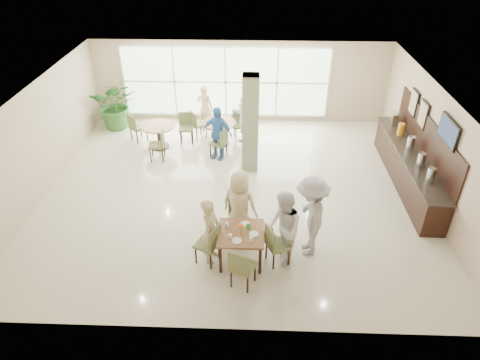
{
  "coord_description": "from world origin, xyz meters",
  "views": [
    {
      "loc": [
        0.5,
        -9.55,
        6.49
      ],
      "look_at": [
        0.2,
        -1.2,
        1.1
      ],
      "focal_mm": 32.0,
      "sensor_mm": 36.0,
      "label": 1
    }
  ],
  "objects_px": {
    "round_table_right": "(219,127)",
    "teen_standing": "(311,216)",
    "teen_right": "(283,228)",
    "adult_a": "(217,133)",
    "adult_standing": "(205,108)",
    "teen_left": "(211,231)",
    "adult_b": "(246,120)",
    "round_table_left": "(158,131)",
    "main_table": "(241,236)",
    "teen_far": "(240,205)",
    "potted_plant": "(116,104)",
    "buffet_counter": "(409,166)"
  },
  "relations": [
    {
      "from": "potted_plant",
      "to": "teen_far",
      "type": "bearing_deg",
      "value": -51.91
    },
    {
      "from": "potted_plant",
      "to": "adult_a",
      "type": "height_order",
      "value": "potted_plant"
    },
    {
      "from": "teen_right",
      "to": "buffet_counter",
      "type": "bearing_deg",
      "value": 119.17
    },
    {
      "from": "adult_standing",
      "to": "potted_plant",
      "type": "bearing_deg",
      "value": 20.93
    },
    {
      "from": "main_table",
      "to": "teen_right",
      "type": "distance_m",
      "value": 0.9
    },
    {
      "from": "buffet_counter",
      "to": "adult_a",
      "type": "height_order",
      "value": "buffet_counter"
    },
    {
      "from": "main_table",
      "to": "teen_right",
      "type": "relative_size",
      "value": 0.56
    },
    {
      "from": "buffet_counter",
      "to": "round_table_right",
      "type": "bearing_deg",
      "value": 157.71
    },
    {
      "from": "teen_left",
      "to": "adult_a",
      "type": "distance_m",
      "value": 4.43
    },
    {
      "from": "teen_left",
      "to": "teen_standing",
      "type": "relative_size",
      "value": 0.8
    },
    {
      "from": "adult_standing",
      "to": "round_table_left",
      "type": "bearing_deg",
      "value": 66.66
    },
    {
      "from": "round_table_left",
      "to": "main_table",
      "type": "bearing_deg",
      "value": -61.35
    },
    {
      "from": "round_table_left",
      "to": "adult_a",
      "type": "bearing_deg",
      "value": -17.65
    },
    {
      "from": "round_table_left",
      "to": "round_table_right",
      "type": "xyz_separation_m",
      "value": [
        1.89,
        0.3,
        0.0
      ]
    },
    {
      "from": "teen_right",
      "to": "adult_standing",
      "type": "xyz_separation_m",
      "value": [
        -2.3,
        6.38,
        -0.08
      ]
    },
    {
      "from": "round_table_left",
      "to": "teen_standing",
      "type": "height_order",
      "value": "teen_standing"
    },
    {
      "from": "adult_standing",
      "to": "round_table_right",
      "type": "bearing_deg",
      "value": 138.92
    },
    {
      "from": "teen_far",
      "to": "buffet_counter",
      "type": "bearing_deg",
      "value": -131.14
    },
    {
      "from": "round_table_left",
      "to": "teen_right",
      "type": "height_order",
      "value": "teen_right"
    },
    {
      "from": "buffet_counter",
      "to": "adult_b",
      "type": "bearing_deg",
      "value": 153.98
    },
    {
      "from": "adult_a",
      "to": "round_table_right",
      "type": "bearing_deg",
      "value": 113.46
    },
    {
      "from": "potted_plant",
      "to": "adult_standing",
      "type": "bearing_deg",
      "value": -0.24
    },
    {
      "from": "teen_right",
      "to": "adult_standing",
      "type": "relative_size",
      "value": 1.1
    },
    {
      "from": "round_table_left",
      "to": "teen_standing",
      "type": "distance_m",
      "value": 6.33
    },
    {
      "from": "potted_plant",
      "to": "teen_right",
      "type": "xyz_separation_m",
      "value": [
        5.31,
        -6.39,
        0.02
      ]
    },
    {
      "from": "round_table_left",
      "to": "adult_a",
      "type": "relative_size",
      "value": 0.65
    },
    {
      "from": "main_table",
      "to": "round_table_right",
      "type": "distance_m",
      "value": 5.41
    },
    {
      "from": "teen_left",
      "to": "adult_b",
      "type": "height_order",
      "value": "adult_b"
    },
    {
      "from": "round_table_left",
      "to": "teen_far",
      "type": "bearing_deg",
      "value": -57.41
    },
    {
      "from": "buffet_counter",
      "to": "adult_a",
      "type": "relative_size",
      "value": 2.87
    },
    {
      "from": "teen_left",
      "to": "adult_b",
      "type": "xyz_separation_m",
      "value": [
        0.59,
        5.34,
        0.05
      ]
    },
    {
      "from": "teen_standing",
      "to": "adult_b",
      "type": "xyz_separation_m",
      "value": [
        -1.5,
        5.02,
        -0.14
      ]
    },
    {
      "from": "teen_left",
      "to": "adult_standing",
      "type": "relative_size",
      "value": 0.98
    },
    {
      "from": "teen_far",
      "to": "adult_standing",
      "type": "distance_m",
      "value": 5.74
    },
    {
      "from": "buffet_counter",
      "to": "teen_left",
      "type": "relative_size",
      "value": 3.07
    },
    {
      "from": "teen_standing",
      "to": "adult_a",
      "type": "xyz_separation_m",
      "value": [
        -2.31,
        4.1,
        -0.14
      ]
    },
    {
      "from": "teen_right",
      "to": "teen_left",
      "type": "bearing_deg",
      "value": -101.98
    },
    {
      "from": "round_table_right",
      "to": "teen_standing",
      "type": "xyz_separation_m",
      "value": [
        2.33,
        -5.01,
        0.39
      ]
    },
    {
      "from": "buffet_counter",
      "to": "potted_plant",
      "type": "relative_size",
      "value": 2.81
    },
    {
      "from": "potted_plant",
      "to": "main_table",
      "type": "bearing_deg",
      "value": -55.32
    },
    {
      "from": "teen_right",
      "to": "potted_plant",
      "type": "bearing_deg",
      "value": -152.67
    },
    {
      "from": "teen_standing",
      "to": "teen_right",
      "type": "bearing_deg",
      "value": -63.49
    },
    {
      "from": "teen_right",
      "to": "adult_standing",
      "type": "distance_m",
      "value": 6.78
    },
    {
      "from": "buffet_counter",
      "to": "teen_right",
      "type": "height_order",
      "value": "buffet_counter"
    },
    {
      "from": "main_table",
      "to": "potted_plant",
      "type": "relative_size",
      "value": 0.58
    },
    {
      "from": "teen_right",
      "to": "teen_standing",
      "type": "relative_size",
      "value": 0.9
    },
    {
      "from": "teen_right",
      "to": "adult_a",
      "type": "distance_m",
      "value": 4.74
    },
    {
      "from": "teen_left",
      "to": "potted_plant",
      "type": "bearing_deg",
      "value": 43.18
    },
    {
      "from": "teen_left",
      "to": "teen_standing",
      "type": "bearing_deg",
      "value": -68.75
    },
    {
      "from": "teen_right",
      "to": "main_table",
      "type": "bearing_deg",
      "value": -101.0
    }
  ]
}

